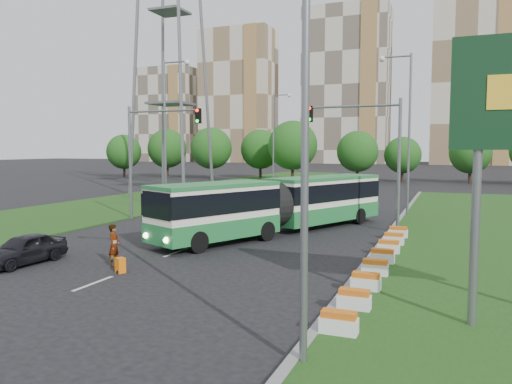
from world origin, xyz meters
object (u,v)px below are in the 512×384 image
at_px(car_left_near, 24,249).
at_px(car_left_far, 213,204).
at_px(pedestrian, 114,245).
at_px(shopping_trolley, 120,265).
at_px(traffic_mast_left, 149,144).
at_px(traffic_mast_median, 372,143).
at_px(articulated_bus, 275,204).

distance_m(car_left_near, car_left_far, 17.54).
distance_m(pedestrian, shopping_trolley, 1.45).
xyz_separation_m(car_left_near, shopping_trolley, (4.86, 0.25, -0.36)).
bearing_deg(car_left_far, pedestrian, -79.60).
xyz_separation_m(traffic_mast_left, car_left_near, (2.46, -13.54, -4.69)).
height_order(traffic_mast_median, car_left_far, traffic_mast_median).
xyz_separation_m(pedestrian, shopping_trolley, (0.97, -0.90, -0.59)).
height_order(articulated_bus, pedestrian, articulated_bus).
xyz_separation_m(traffic_mast_median, articulated_bus, (-5.21, -2.80, -3.63)).
distance_m(traffic_mast_median, car_left_far, 13.35).
distance_m(traffic_mast_left, articulated_bus, 10.74).
distance_m(traffic_mast_left, car_left_far, 6.74).
height_order(articulated_bus, shopping_trolley, articulated_bus).
bearing_deg(articulated_bus, shopping_trolley, -78.16).
bearing_deg(pedestrian, car_left_far, -1.19).
relative_size(articulated_bus, shopping_trolley, 27.61).
xyz_separation_m(traffic_mast_left, pedestrian, (6.36, -12.38, -4.45)).
xyz_separation_m(traffic_mast_left, articulated_bus, (9.95, -1.80, -3.63)).
xyz_separation_m(traffic_mast_median, shopping_trolley, (-7.83, -14.29, -5.04)).
bearing_deg(car_left_far, car_left_near, -92.93).
bearing_deg(car_left_near, traffic_mast_median, 52.45).
bearing_deg(shopping_trolley, traffic_mast_median, 86.15).
distance_m(articulated_bus, pedestrian, 11.20).
bearing_deg(articulated_bus, traffic_mast_median, 52.98).
distance_m(traffic_mast_median, articulated_bus, 6.94).
bearing_deg(pedestrian, shopping_trolley, -145.84).
bearing_deg(traffic_mast_median, shopping_trolley, -118.73).
bearing_deg(traffic_mast_left, pedestrian, -62.83).
relative_size(articulated_bus, pedestrian, 9.48).
bearing_deg(traffic_mast_left, articulated_bus, -10.28).
height_order(traffic_mast_median, pedestrian, traffic_mast_median).
bearing_deg(pedestrian, traffic_mast_left, 14.27).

